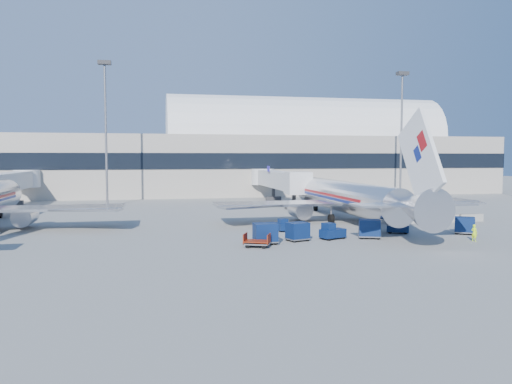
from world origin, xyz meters
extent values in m
plane|color=gray|center=(0.00, 0.00, 0.00)|extent=(260.00, 260.00, 0.00)
cube|color=#B2AA9E|center=(-25.00, 56.00, 6.00)|extent=(170.00, 28.00, 12.00)
cube|color=black|center=(-25.00, 42.05, 7.00)|extent=(170.00, 0.40, 3.00)
cylinder|color=white|center=(20.00, 56.00, 12.00)|extent=(60.00, 18.00, 18.00)
cylinder|color=silver|center=(10.00, 6.00, 2.90)|extent=(3.80, 28.00, 3.80)
sphere|color=silver|center=(10.00, 20.00, 2.90)|extent=(3.72, 3.72, 3.72)
cone|color=silver|center=(10.00, -11.00, 3.30)|extent=(3.80, 6.00, 3.80)
cube|color=#A50C12|center=(10.00, 7.00, 3.15)|extent=(3.85, 20.16, 0.32)
cube|color=navy|center=(10.00, 7.00, 2.78)|extent=(3.85, 20.16, 0.32)
cube|color=white|center=(10.00, -11.50, 7.70)|extent=(0.35, 7.79, 8.74)
cube|color=silver|center=(10.00, -10.50, 3.50)|extent=(11.00, 3.00, 0.18)
cube|color=silver|center=(10.00, 5.00, 2.30)|extent=(32.00, 5.00, 0.28)
cylinder|color=#B7B7BC|center=(4.50, 6.50, 1.35)|extent=(2.10, 3.80, 2.10)
cylinder|color=#B7B7BC|center=(15.50, 6.50, 1.35)|extent=(2.10, 3.80, 2.10)
cylinder|color=black|center=(10.00, 17.00, 0.45)|extent=(0.40, 0.90, 0.90)
sphere|color=silver|center=(-32.00, 20.00, 2.90)|extent=(3.72, 3.72, 3.72)
cylinder|color=#B7B7BC|center=(-26.50, 6.50, 1.35)|extent=(2.10, 3.80, 2.10)
cylinder|color=black|center=(-32.00, 17.00, 0.45)|extent=(0.40, 0.90, 0.90)
cube|color=silver|center=(7.60, 30.00, 4.00)|extent=(2.70, 24.00, 2.70)
cube|color=silver|center=(7.60, 17.80, 4.00)|extent=(3.40, 3.20, 3.20)
cylinder|color=silver|center=(7.60, 41.50, 4.00)|extent=(4.40, 4.40, 3.00)
cube|color=#2D2D30|center=(7.60, 20.00, 1.80)|extent=(0.50, 0.50, 3.00)
cube|color=#2D2D30|center=(7.60, 20.00, 0.45)|extent=(2.60, 1.00, 0.90)
cube|color=#2D2D30|center=(7.60, 33.00, 1.80)|extent=(0.50, 0.50, 3.00)
cube|color=#2D2D30|center=(7.60, 33.00, 0.45)|extent=(2.60, 1.00, 0.90)
cube|color=navy|center=(6.00, 30.00, 5.80)|extent=(0.12, 1.40, 0.90)
cube|color=silver|center=(-34.40, 30.00, 4.00)|extent=(2.70, 24.00, 2.70)
cylinder|color=silver|center=(-34.40, 41.50, 4.00)|extent=(4.40, 4.40, 3.00)
cube|color=#2D2D30|center=(-34.40, 33.00, 1.80)|extent=(0.50, 0.50, 3.00)
cube|color=#2D2D30|center=(-34.40, 33.00, 0.45)|extent=(2.60, 1.00, 0.90)
cylinder|color=slate|center=(-20.00, 30.00, 11.00)|extent=(0.36, 0.36, 22.00)
cube|color=#2D2D30|center=(-20.00, 30.00, 22.30)|extent=(2.00, 1.20, 0.60)
cylinder|color=slate|center=(30.00, 30.00, 11.00)|extent=(0.36, 0.36, 22.00)
cube|color=#2D2D30|center=(30.00, 30.00, 22.30)|extent=(2.00, 1.20, 0.60)
cube|color=#9E9E96|center=(18.00, 2.00, 0.45)|extent=(3.00, 0.55, 0.90)
cube|color=#9E9E96|center=(21.30, 2.00, 0.45)|extent=(3.00, 0.55, 0.90)
cube|color=#9E9E96|center=(24.60, 2.00, 0.45)|extent=(3.00, 0.55, 0.90)
cube|color=#091B46|center=(3.70, -7.03, 0.58)|extent=(2.68, 2.01, 0.79)
cube|color=#091B46|center=(3.21, -7.22, 1.20)|extent=(1.26, 1.32, 0.73)
cylinder|color=black|center=(4.30, -6.28, 0.29)|extent=(0.63, 0.43, 0.59)
cube|color=#091B46|center=(11.44, -4.90, 0.52)|extent=(2.42, 1.94, 0.71)
cube|color=#091B46|center=(11.02, -4.69, 1.08)|extent=(1.18, 1.22, 0.66)
cylinder|color=black|center=(12.30, -4.86, 0.26)|extent=(0.56, 0.42, 0.53)
cube|color=#091B46|center=(0.23, -1.00, 0.49)|extent=(1.39, 2.20, 0.67)
cube|color=#091B46|center=(0.32, -1.44, 1.02)|extent=(1.02, 0.95, 0.62)
cylinder|color=black|center=(-0.30, -0.38, 0.25)|extent=(0.29, 0.53, 0.50)
cube|color=#091B46|center=(0.16, -7.37, 0.97)|extent=(2.21, 1.95, 1.49)
cube|color=slate|center=(0.16, -7.37, 0.23)|extent=(2.32, 2.03, 0.10)
cylinder|color=black|center=(0.66, -6.61, 0.20)|extent=(0.44, 0.29, 0.41)
cube|color=#091B46|center=(-2.99, -7.89, 0.93)|extent=(2.17, 1.98, 1.42)
cube|color=slate|center=(-2.99, -7.89, 0.22)|extent=(2.28, 2.06, 0.10)
cylinder|color=black|center=(-2.59, -7.11, 0.20)|extent=(0.42, 0.30, 0.39)
cube|color=#091B46|center=(-3.12, -8.37, 1.06)|extent=(2.06, 1.62, 1.62)
cube|color=slate|center=(-3.12, -8.37, 0.25)|extent=(2.17, 1.68, 0.11)
cylinder|color=black|center=(-2.36, -7.73, 0.22)|extent=(0.45, 0.19, 0.45)
cube|color=#091B46|center=(7.26, -7.35, 1.03)|extent=(2.34, 2.08, 1.57)
cube|color=slate|center=(7.26, -7.35, 0.24)|extent=(2.46, 2.17, 0.11)
cylinder|color=black|center=(8.17, -7.04, 0.22)|extent=(0.47, 0.31, 0.43)
cube|color=#091B46|center=(17.71, -6.82, 0.98)|extent=(2.34, 2.21, 1.49)
cube|color=slate|center=(17.71, -6.82, 0.23)|extent=(2.45, 2.31, 0.10)
cylinder|color=black|center=(18.63, -6.73, 0.21)|extent=(0.44, 0.36, 0.41)
cube|color=slate|center=(-4.18, -9.82, 0.35)|extent=(2.58, 2.22, 0.12)
cube|color=maroon|center=(-4.18, -9.82, 0.54)|extent=(2.60, 2.26, 0.08)
cylinder|color=black|center=(-3.32, -9.59, 0.20)|extent=(0.43, 0.30, 0.40)
imported|color=#B5EA18|center=(16.04, -10.74, 0.78)|extent=(0.55, 0.67, 1.56)
camera|label=1|loc=(-12.73, -51.20, 7.72)|focal=35.00mm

